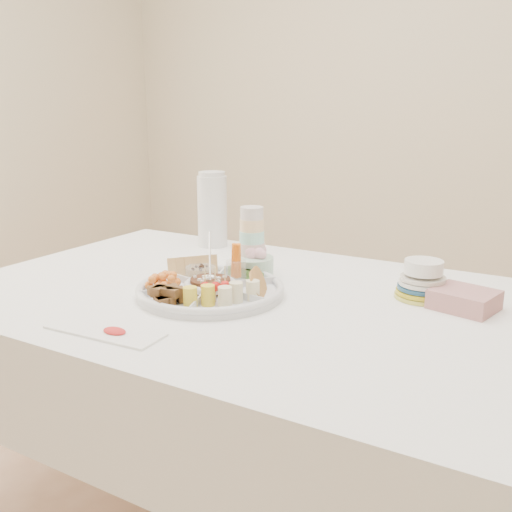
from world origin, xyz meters
The scene contains 16 objects.
wall_back centered at (0.00, 2.00, 1.35)m, with size 4.00×0.02×2.70m, color beige.
dining_table centered at (0.00, 0.00, 0.38)m, with size 1.52×1.02×0.76m, color white.
party_tray centered at (-0.05, -0.06, 0.78)m, with size 0.38×0.38×0.04m, color silver.
bean_dip centered at (-0.05, -0.06, 0.79)m, with size 0.11×0.11×0.04m, color black.
tortillas centered at (0.07, -0.02, 0.80)m, with size 0.10×0.10×0.06m, color #996133, non-canonical shape.
carrot_cucumber centered at (-0.03, 0.07, 0.82)m, with size 0.11×0.11×0.10m, color orange, non-canonical shape.
pita_raisins centered at (-0.15, 0.02, 0.80)m, with size 0.12×0.12×0.06m, color tan, non-canonical shape.
cherries centered at (-0.17, -0.10, 0.79)m, with size 0.10×0.10×0.04m, color orange, non-canonical shape.
granola_chunks centered at (-0.07, -0.19, 0.79)m, with size 0.11×0.11×0.05m, color #50371A, non-canonical shape.
banana_tomato centered at (0.05, -0.14, 0.82)m, with size 0.11×0.11×0.09m, color #FEEF80, non-canonical shape.
cup_stack centered at (-0.05, 0.16, 0.86)m, with size 0.08×0.08×0.21m, color #B5CDB1.
thermos centered at (-0.36, 0.41, 0.89)m, with size 0.10×0.10×0.27m, color silver.
flower_bowl centered at (-0.04, 0.14, 0.80)m, with size 0.12×0.12×0.09m, color silver.
napkin_stack centered at (0.55, 0.16, 0.78)m, with size 0.14×0.12×0.05m, color #B17676.
plate_stack centered at (0.44, 0.19, 0.80)m, with size 0.14×0.14×0.09m, color gold.
placemat centered at (-0.11, -0.39, 0.76)m, with size 0.28×0.09×0.01m, color white.
Camera 1 is at (0.77, -1.23, 1.24)m, focal length 40.00 mm.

